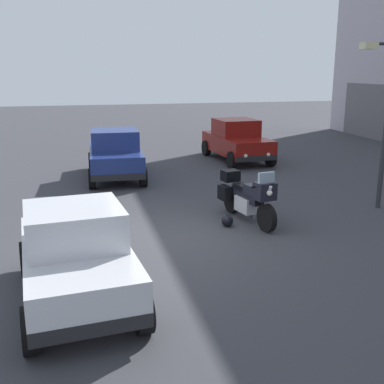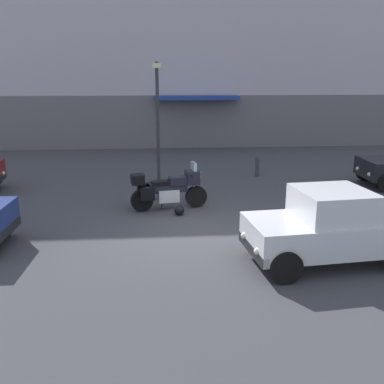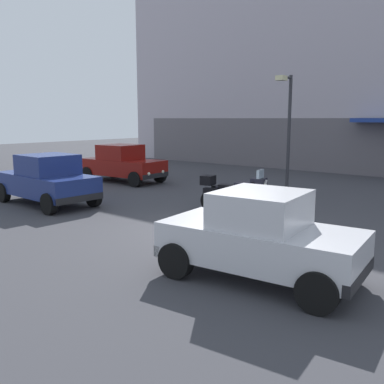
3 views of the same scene
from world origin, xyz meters
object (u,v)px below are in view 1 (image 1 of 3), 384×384
Objects in this scene: car_hatchback_near at (115,154)px; helmet at (227,221)px; motorcycle at (248,196)px; streetlamp_curbside at (382,107)px; car_wagon_end at (237,140)px; car_compact_side at (76,255)px.

helmet is at bearing -158.26° from car_hatchback_near.
motorcycle is 8.03× the size of helmet.
streetlamp_curbside reaches higher than motorcycle.
car_wagon_end is at bearing 159.48° from helmet.
streetlamp_curbside is (-0.53, 4.22, 2.50)m from helmet.
streetlamp_curbside reaches higher than helmet.
car_hatchback_near is 0.92× the size of streetlamp_curbside.
helmet is at bearing -23.99° from car_wagon_end.
car_compact_side is at bearing 173.23° from car_hatchback_near.
car_compact_side is 0.84× the size of streetlamp_curbside.
motorcycle is 0.57× the size of car_hatchback_near.
car_wagon_end reaches higher than motorcycle.
helmet is 0.08× the size of car_compact_side.
streetlamp_curbside is (5.28, 6.29, 1.83)m from car_hatchback_near.
car_hatchback_near is 8.41m from streetlamp_curbside.
motorcycle is 4.15m from streetlamp_curbside.
motorcycle is 0.63× the size of car_compact_side.
car_hatchback_near is at bearing -71.84° from car_wagon_end.
car_wagon_end is (-10.71, 6.35, 0.04)m from car_compact_side.
helmet is 4.93m from streetlamp_curbside.
car_wagon_end is (-7.49, 2.32, 0.19)m from motorcycle.
motorcycle is at bearing -152.03° from car_hatchback_near.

